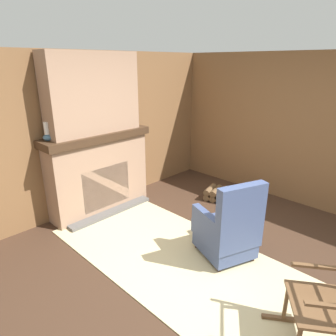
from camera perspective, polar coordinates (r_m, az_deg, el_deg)
ground_plane at (r=3.69m, az=8.87°, el=-19.03°), size 14.00×14.00×0.00m
wood_panel_wall_left at (r=4.87m, az=-15.01°, el=6.36°), size 0.06×5.55×2.45m
wood_panel_wall_back at (r=5.26m, az=26.18°, el=6.04°), size 5.55×0.09×2.45m
fireplace_hearth at (r=4.84m, az=-12.93°, el=-0.86°), size 0.61×1.71×1.28m
chimney_breast at (r=4.58m, az=-14.19°, el=13.61°), size 0.35×1.42×1.15m
area_rug at (r=3.79m, az=2.96°, el=-17.40°), size 3.58×1.60×0.01m
armchair at (r=3.75m, az=11.33°, el=-11.58°), size 0.82×0.79×1.04m
rocking_chair at (r=2.95m, az=28.01°, el=-22.33°), size 0.93×0.86×1.26m
firewood_stack at (r=5.33m, az=9.12°, el=-4.82°), size 0.42×0.44×0.21m
oil_lamp_vase at (r=4.36m, az=-22.00°, el=6.00°), size 0.13×0.13×0.26m
storage_case at (r=4.98m, az=-8.78°, el=8.55°), size 0.15×0.24×0.15m
decorative_plate_on_mantel at (r=4.72m, az=-13.68°, el=8.43°), size 0.07×0.29×0.28m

